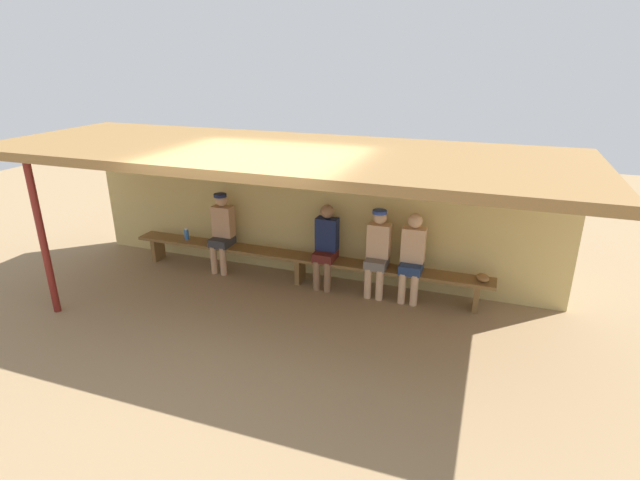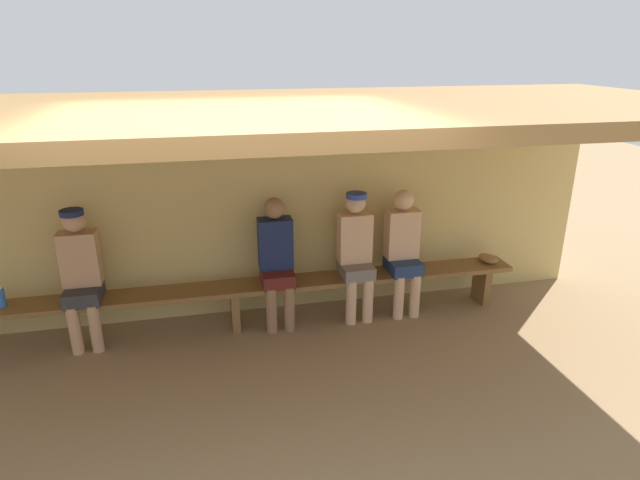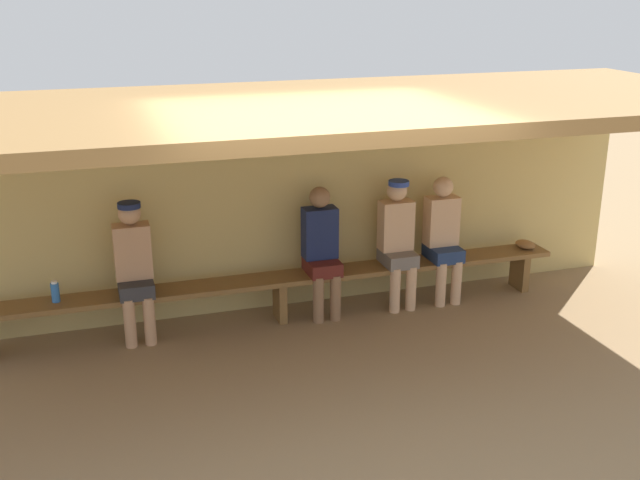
{
  "view_description": "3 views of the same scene",
  "coord_description": "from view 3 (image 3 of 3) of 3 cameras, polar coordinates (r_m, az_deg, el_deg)",
  "views": [
    {
      "loc": [
        2.77,
        -5.21,
        3.49
      ],
      "look_at": [
        0.39,
        1.43,
        0.82
      ],
      "focal_mm": 27.7,
      "sensor_mm": 36.0,
      "label": 1
    },
    {
      "loc": [
        -0.21,
        -3.4,
        2.75
      ],
      "look_at": [
        0.79,
        1.12,
        1.04
      ],
      "focal_mm": 30.04,
      "sensor_mm": 36.0,
      "label": 2
    },
    {
      "loc": [
        -1.77,
        -5.4,
        3.27
      ],
      "look_at": [
        0.29,
        1.12,
        0.96
      ],
      "focal_mm": 43.28,
      "sensor_mm": 36.0,
      "label": 3
    }
  ],
  "objects": [
    {
      "name": "player_shirtless_tan",
      "position": [
        7.4,
        -13.59,
        -1.78
      ],
      "size": [
        0.34,
        0.42,
        1.34
      ],
      "color": "#333338",
      "rests_on": "ground"
    },
    {
      "name": "bench",
      "position": [
        7.73,
        -3.01,
        -3.23
      ],
      "size": [
        6.0,
        0.36,
        0.46
      ],
      "color": "brown",
      "rests_on": "ground"
    },
    {
      "name": "back_wall",
      "position": [
        7.91,
        -3.92,
        2.73
      ],
      "size": [
        8.0,
        0.2,
        2.2
      ],
      "primitive_type": "cube",
      "color": "tan",
      "rests_on": "ground"
    },
    {
      "name": "player_rightmost",
      "position": [
        8.0,
        5.76,
        0.2
      ],
      "size": [
        0.34,
        0.42,
        1.34
      ],
      "color": "slate",
      "rests_on": "ground"
    },
    {
      "name": "dugout_roof",
      "position": [
        6.43,
        -1.34,
        9.65
      ],
      "size": [
        8.0,
        2.8,
        0.12
      ],
      "primitive_type": "cube",
      "color": "olive",
      "rests_on": "back_wall"
    },
    {
      "name": "player_in_red",
      "position": [
        7.72,
        0.11,
        -0.51
      ],
      "size": [
        0.34,
        0.42,
        1.34
      ],
      "color": "#591E19",
      "rests_on": "ground"
    },
    {
      "name": "player_middle",
      "position": [
        8.21,
        9.1,
        0.43
      ],
      "size": [
        0.34,
        0.42,
        1.34
      ],
      "color": "navy",
      "rests_on": "ground"
    },
    {
      "name": "baseball_glove_worn",
      "position": [
        8.78,
        14.94,
        -0.31
      ],
      "size": [
        0.24,
        0.28,
        0.09
      ],
      "primitive_type": "ellipsoid",
      "rotation": [
        0.0,
        0.0,
        1.9
      ],
      "color": "olive",
      "rests_on": "bench"
    },
    {
      "name": "water_bottle_green",
      "position": [
        7.48,
        -18.99,
        -3.65
      ],
      "size": [
        0.07,
        0.07,
        0.2
      ],
      "color": "blue",
      "rests_on": "bench"
    },
    {
      "name": "ground_plane",
      "position": [
        6.56,
        0.55,
        -11.23
      ],
      "size": [
        24.0,
        24.0,
        0.0
      ],
      "primitive_type": "plane",
      "color": "#937754"
    }
  ]
}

